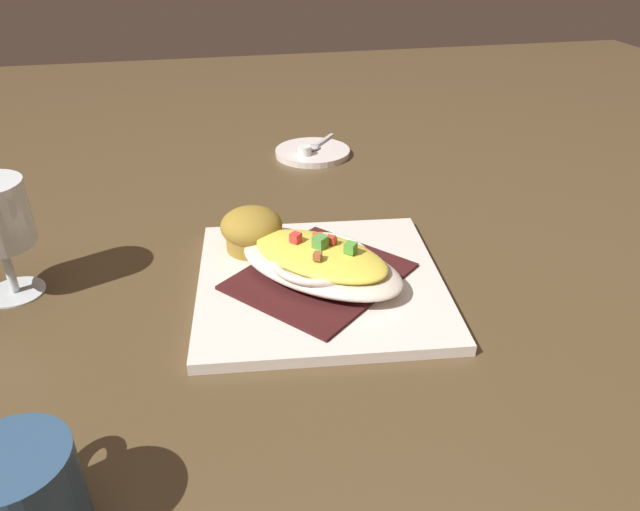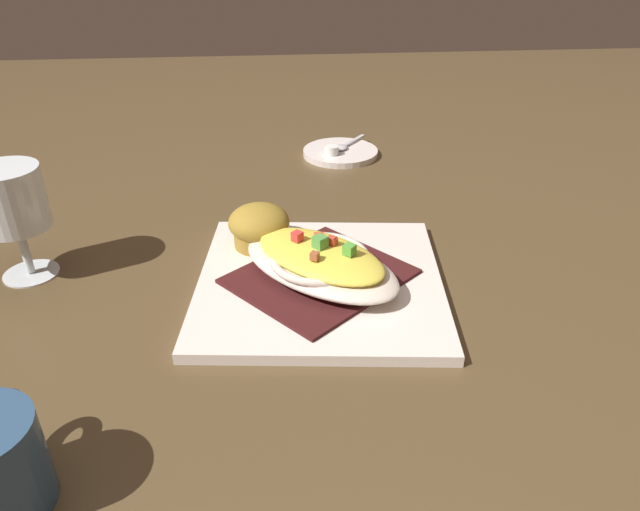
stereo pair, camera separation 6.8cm
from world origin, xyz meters
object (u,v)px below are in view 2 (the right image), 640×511
(muffin, at_px, (259,226))
(gratin_dish, at_px, (320,261))
(square_plate, at_px, (320,282))
(creamer_saucer, at_px, (340,153))
(creamer_cup_0, at_px, (331,150))
(stemmed_glass, at_px, (12,205))
(spoon, at_px, (343,146))

(muffin, bearing_deg, gratin_dish, 38.97)
(square_plate, bearing_deg, gratin_dish, 79.03)
(creamer_saucer, relative_size, creamer_cup_0, 5.63)
(muffin, height_order, stemmed_glass, stemmed_glass)
(stemmed_glass, height_order, creamer_saucer, stemmed_glass)
(square_plate, distance_m, stemmed_glass, 0.37)
(gratin_dish, bearing_deg, muffin, -141.03)
(creamer_saucer, distance_m, spoon, 0.01)
(stemmed_glass, relative_size, spoon, 1.62)
(stemmed_glass, height_order, creamer_cup_0, stemmed_glass)
(square_plate, xyz_separation_m, gratin_dish, (0.00, 0.00, 0.03))
(square_plate, xyz_separation_m, spoon, (-0.44, 0.08, 0.01))
(square_plate, relative_size, gratin_dish, 1.25)
(gratin_dish, bearing_deg, creamer_cup_0, 171.95)
(muffin, bearing_deg, square_plate, 38.96)
(muffin, xyz_separation_m, spoon, (-0.35, 0.15, -0.03))
(gratin_dish, distance_m, muffin, 0.11)
(creamer_saucer, bearing_deg, square_plate, -10.09)
(square_plate, height_order, creamer_saucer, square_plate)
(gratin_dish, height_order, muffin, same)
(muffin, xyz_separation_m, creamer_saucer, (-0.34, 0.15, -0.03))
(gratin_dish, distance_m, creamer_saucer, 0.44)
(square_plate, bearing_deg, spoon, 169.40)
(spoon, bearing_deg, creamer_saucer, -38.67)
(square_plate, xyz_separation_m, creamer_saucer, (-0.43, 0.08, -0.00))
(gratin_dish, bearing_deg, square_plate, -100.97)
(gratin_dish, xyz_separation_m, stemmed_glass, (-0.06, -0.35, 0.06))
(gratin_dish, height_order, stemmed_glass, stemmed_glass)
(muffin, bearing_deg, creamer_saucer, 156.99)
(creamer_cup_0, bearing_deg, creamer_saucer, 141.33)
(muffin, xyz_separation_m, creamer_cup_0, (-0.32, 0.13, -0.02))
(square_plate, xyz_separation_m, stemmed_glass, (-0.06, -0.35, 0.09))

